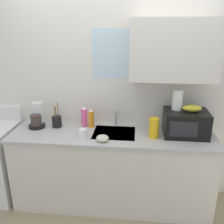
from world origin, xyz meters
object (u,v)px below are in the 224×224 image
object	(u,v)px
dish_soap_bottle_pink	(84,117)
utensil_crock	(57,121)
small_bowl	(102,138)
paper_towel_roll	(177,100)
cereal_canister	(154,128)
mug_white	(83,134)
banana_bunch	(192,108)
dish_soap_bottle_orange	(91,118)
microwave	(186,123)
coffee_maker	(37,118)

from	to	relation	value
dish_soap_bottle_pink	utensil_crock	size ratio (longest dim) A/B	0.84
small_bowl	paper_towel_roll	bearing A→B (deg)	21.38
cereal_canister	mug_white	bearing A→B (deg)	-173.12
banana_bunch	dish_soap_bottle_pink	distance (m)	1.20
banana_bunch	mug_white	world-z (taller)	banana_bunch
dish_soap_bottle_orange	cereal_canister	world-z (taller)	dish_soap_bottle_orange
small_bowl	dish_soap_bottle_orange	bearing A→B (deg)	117.00
dish_soap_bottle_orange	dish_soap_bottle_pink	bearing A→B (deg)	166.23
microwave	mug_white	bearing A→B (deg)	-170.15
cereal_canister	mug_white	size ratio (longest dim) A/B	2.28
microwave	dish_soap_bottle_orange	world-z (taller)	microwave
banana_bunch	dish_soap_bottle_orange	distance (m)	1.12
banana_bunch	small_bowl	bearing A→B (deg)	-164.74
microwave	banana_bunch	size ratio (longest dim) A/B	2.30
microwave	coffee_maker	world-z (taller)	coffee_maker
mug_white	small_bowl	size ratio (longest dim) A/B	0.73
coffee_maker	mug_white	xyz separation A→B (m)	(0.59, -0.25, -0.06)
dish_soap_bottle_pink	small_bowl	size ratio (longest dim) A/B	1.91
banana_bunch	dish_soap_bottle_orange	size ratio (longest dim) A/B	0.86
dish_soap_bottle_orange	mug_white	xyz separation A→B (m)	(-0.04, -0.29, -0.06)
banana_bunch	coffee_maker	world-z (taller)	banana_bunch
banana_bunch	dish_soap_bottle_orange	bearing A→B (deg)	174.62
microwave	cereal_canister	bearing A→B (deg)	-163.83
paper_towel_roll	coffee_maker	xyz separation A→B (m)	(-1.58, 0.01, -0.28)
dish_soap_bottle_orange	dish_soap_bottle_pink	size ratio (longest dim) A/B	0.93
microwave	paper_towel_roll	distance (m)	0.27
paper_towel_roll	cereal_canister	size ratio (longest dim) A/B	1.02
microwave	dish_soap_bottle_pink	xyz separation A→B (m)	(-1.13, 0.13, -0.02)
cereal_canister	utensil_crock	bearing A→B (deg)	171.28
banana_bunch	dish_soap_bottle_pink	world-z (taller)	banana_bunch
banana_bunch	cereal_canister	bearing A→B (deg)	-165.62
coffee_maker	mug_white	world-z (taller)	coffee_maker
dish_soap_bottle_orange	mug_white	bearing A→B (deg)	-97.77
microwave	banana_bunch	bearing A→B (deg)	1.77
coffee_maker	dish_soap_bottle_pink	size ratio (longest dim) A/B	1.13
cereal_canister	small_bowl	xyz separation A→B (m)	(-0.53, -0.15, -0.08)
coffee_maker	utensil_crock	bearing A→B (deg)	2.86
dish_soap_bottle_pink	cereal_canister	distance (m)	0.82
coffee_maker	small_bowl	size ratio (longest dim) A/B	2.15
coffee_maker	dish_soap_bottle_orange	distance (m)	0.63
coffee_maker	utensil_crock	distance (m)	0.23
microwave	dish_soap_bottle_orange	xyz separation A→B (m)	(-1.05, 0.10, -0.03)
utensil_crock	cereal_canister	bearing A→B (deg)	-8.72
cereal_canister	small_bowl	size ratio (longest dim) A/B	1.66
cereal_canister	dish_soap_bottle_pink	bearing A→B (deg)	164.19
coffee_maker	mug_white	size ratio (longest dim) A/B	2.95
mug_white	utensil_crock	size ratio (longest dim) A/B	0.32
small_bowl	mug_white	bearing A→B (deg)	164.74
mug_white	dish_soap_bottle_pink	bearing A→B (deg)	98.43
cereal_canister	utensil_crock	distance (m)	1.12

